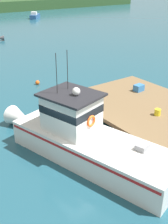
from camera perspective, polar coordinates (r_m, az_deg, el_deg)
The scene contains 7 objects.
ground_plane at distance 13.60m, azimuth -0.83°, elevation -8.59°, with size 200.00×200.00×0.00m, color #1E4C5B.
dock at distance 15.95m, azimuth 13.39°, elevation 0.55°, with size 6.00×9.00×1.20m.
main_fishing_boat at distance 13.00m, azimuth -0.34°, elevation -5.10°, with size 4.55×9.93×4.80m.
crate_stack_mid_dock at distance 17.97m, azimuth 11.00°, elevation 4.81°, with size 0.60×0.44×0.40m, color #3370B2.
bait_bucket at distance 14.99m, azimuth 14.64°, elevation -0.02°, with size 0.32×0.32×0.34m, color yellow.
moored_boat_outer_mooring at distance 61.33m, azimuth -9.96°, elevation 18.56°, with size 4.04×4.60×1.30m.
mooring_buoy_spare_mooring at distance 22.54m, azimuth -9.38°, elevation 5.90°, with size 0.33×0.33×0.33m, color #EA5B19.
Camera 1 is at (-6.43, -9.22, 7.66)m, focal length 45.27 mm.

